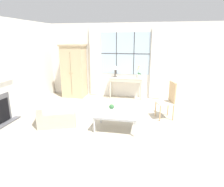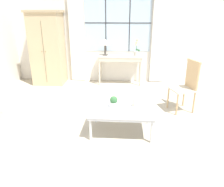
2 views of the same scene
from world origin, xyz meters
name	(u,v)px [view 2 (image 2 of 2)]	position (x,y,z in m)	size (l,w,h in m)	color
ground_plane	(109,130)	(0.00, 0.00, 0.00)	(14.00, 14.00, 0.00)	#B2A893
wall_back_windowed	(118,33)	(0.00, 3.02, 1.40)	(7.20, 0.14, 2.80)	silver
armoire	(48,48)	(-1.94, 2.63, 1.01)	(0.92, 0.70, 2.02)	tan
console_table	(120,59)	(0.09, 2.72, 0.72)	(1.23, 0.43, 0.81)	beige
table_lamp	(105,43)	(-0.34, 2.76, 1.16)	(0.25, 0.25, 0.46)	#4C4742
potted_orchid	(136,50)	(0.54, 2.71, 0.98)	(0.16, 0.13, 0.48)	#BCB7AD
armchair_upholstered	(28,114)	(-1.44, 0.00, 0.27)	(1.17, 1.09, 0.85)	beige
side_chair_wooden	(187,83)	(1.53, 0.98, 0.60)	(0.55, 0.55, 1.07)	beige
coffee_table	(122,111)	(0.22, -0.03, 0.40)	(1.08, 0.73, 0.44)	silver
potted_plant_small	(114,102)	(0.08, 0.03, 0.54)	(0.13, 0.13, 0.19)	white
pillar_candle	(135,103)	(0.44, 0.07, 0.50)	(0.11, 0.11, 0.15)	silver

